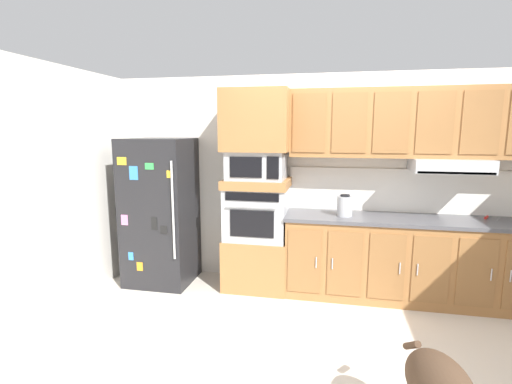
{
  "coord_description": "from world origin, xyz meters",
  "views": [
    {
      "loc": [
        -0.06,
        -3.44,
        1.86
      ],
      "look_at": [
        -0.89,
        0.6,
        1.17
      ],
      "focal_mm": 26.28,
      "sensor_mm": 36.0,
      "label": 1
    }
  ],
  "objects_px": {
    "screwdriver": "(487,218)",
    "electric_kettle": "(345,206)",
    "built_in_oven": "(257,213)",
    "refrigerator": "(161,211)",
    "microwave": "(257,165)"
  },
  "relations": [
    {
      "from": "built_in_oven",
      "to": "screwdriver",
      "type": "relative_size",
      "value": 4.21
    },
    {
      "from": "microwave",
      "to": "electric_kettle",
      "type": "relative_size",
      "value": 2.68
    },
    {
      "from": "built_in_oven",
      "to": "refrigerator",
      "type": "bearing_deg",
      "value": -176.73
    },
    {
      "from": "refrigerator",
      "to": "screwdriver",
      "type": "relative_size",
      "value": 10.59
    },
    {
      "from": "electric_kettle",
      "to": "built_in_oven",
      "type": "bearing_deg",
      "value": 177.27
    },
    {
      "from": "built_in_oven",
      "to": "microwave",
      "type": "height_order",
      "value": "microwave"
    },
    {
      "from": "microwave",
      "to": "refrigerator",
      "type": "bearing_deg",
      "value": -176.73
    },
    {
      "from": "built_in_oven",
      "to": "screwdriver",
      "type": "height_order",
      "value": "built_in_oven"
    },
    {
      "from": "microwave",
      "to": "screwdriver",
      "type": "distance_m",
      "value": 2.54
    },
    {
      "from": "screwdriver",
      "to": "electric_kettle",
      "type": "xyz_separation_m",
      "value": [
        -1.49,
        -0.17,
        0.1
      ]
    },
    {
      "from": "built_in_oven",
      "to": "electric_kettle",
      "type": "height_order",
      "value": "built_in_oven"
    },
    {
      "from": "refrigerator",
      "to": "electric_kettle",
      "type": "distance_m",
      "value": 2.18
    },
    {
      "from": "refrigerator",
      "to": "microwave",
      "type": "height_order",
      "value": "refrigerator"
    },
    {
      "from": "screwdriver",
      "to": "electric_kettle",
      "type": "relative_size",
      "value": 0.69
    },
    {
      "from": "screwdriver",
      "to": "built_in_oven",
      "type": "bearing_deg",
      "value": -177.19
    }
  ]
}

